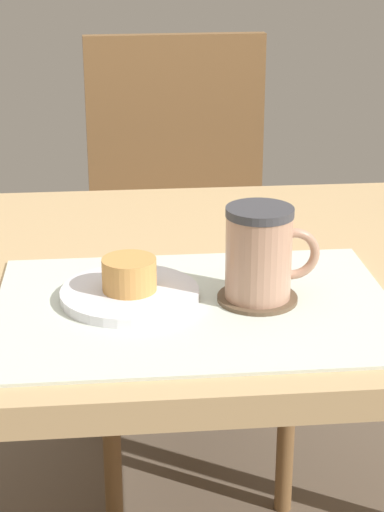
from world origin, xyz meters
The scene contains 7 objects.
dining_table centered at (0.00, 0.00, 0.64)m, with size 1.17×0.69×0.73m.
wooden_chair centered at (0.02, 0.67, 0.51)m, with size 0.44×0.44×0.94m.
placemat centered at (-0.04, -0.14, 0.74)m, with size 0.46×0.33×0.00m, color silver.
pastry_plate centered at (-0.11, -0.12, 0.74)m, with size 0.16×0.16×0.01m, color white.
pastry centered at (-0.11, -0.12, 0.77)m, with size 0.06×0.06×0.04m, color tan.
coffee_coaster centered at (0.04, -0.13, 0.74)m, with size 0.09×0.09×0.01m, color brown.
coffee_mug centered at (0.04, -0.13, 0.80)m, with size 0.11×0.08×0.11m.
Camera 1 is at (-0.13, -1.04, 1.15)m, focal length 60.00 mm.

